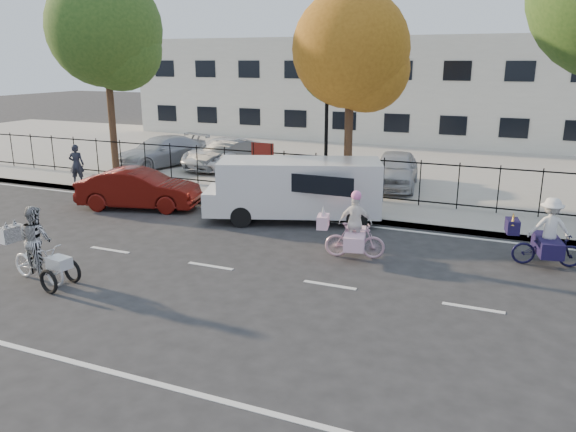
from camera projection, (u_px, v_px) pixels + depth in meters
The scene contains 21 objects.
ground at pixel (211, 266), 13.37m from camera, with size 120.00×120.00×0.00m, color #333334.
road_markings at pixel (211, 266), 13.37m from camera, with size 60.00×9.52×0.01m, color silver, non-canonical shape.
curb at pixel (292, 212), 17.83m from camera, with size 60.00×0.10×0.15m, color #A8A399.
sidewalk at pixel (304, 205), 18.76m from camera, with size 60.00×2.20×0.15m, color #A8A399.
parking_lot at pixel (372, 162), 26.65m from camera, with size 60.00×15.60×0.15m, color #A8A399.
iron_fence at pixel (316, 174), 19.51m from camera, with size 58.00×0.06×1.50m, color black, non-canonical shape.
building at pixel (416, 89), 34.73m from camera, with size 34.00×10.00×6.00m, color silver.
lamppost at pixel (327, 111), 18.38m from camera, with size 0.36×0.36×4.33m.
street_sign at pixel (263, 158), 19.72m from camera, with size 0.85×0.06×1.80m.
zebra_trike at pixel (37, 253), 12.29m from camera, with size 2.03×0.93×1.73m.
unicorn_bike at pixel (354, 233), 13.81m from camera, with size 1.73×1.24×1.71m.
bull_bike at pixel (547, 239), 13.27m from camera, with size 1.83×1.28×1.66m.
white_van at pixel (297, 187), 16.94m from camera, with size 5.67×3.31×1.86m.
red_sedan at pixel (139, 189), 18.42m from camera, with size 1.38×3.96×1.30m, color #520D09.
pedestrian at pixel (77, 164), 21.31m from camera, with size 0.56×0.37×1.53m, color black.
lot_car_a at pixel (161, 152), 24.97m from camera, with size 1.83×4.49×1.30m, color #B7BBBF.
lot_car_b at pixel (223, 153), 24.75m from camera, with size 2.09×4.53×1.26m, color white.
lot_car_c at pixel (227, 155), 24.31m from camera, with size 1.29×3.70×1.22m, color #4F5357.
lot_car_d at pixel (395, 169), 20.87m from camera, with size 1.57×3.91×1.33m, color #B2B4BA.
tree_west at pixel (109, 35), 21.65m from camera, with size 4.42×4.42×8.09m.
tree_mid at pixel (355, 55), 18.11m from camera, with size 3.81×3.81×6.99m.
Camera 1 is at (6.60, -10.84, 4.75)m, focal length 35.00 mm.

